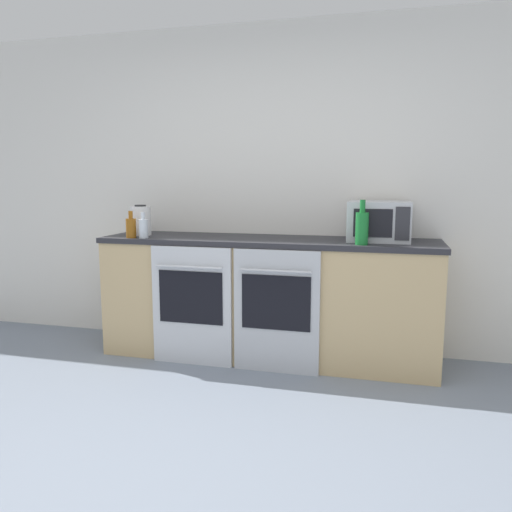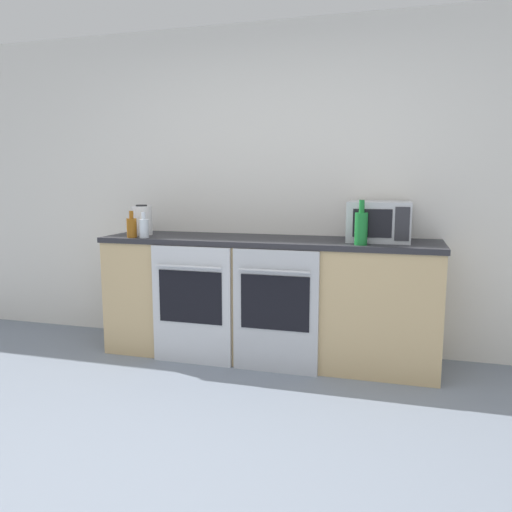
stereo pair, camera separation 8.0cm
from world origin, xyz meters
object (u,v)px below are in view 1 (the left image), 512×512
at_px(oven_left, 192,305).
at_px(bottle_clear, 143,228).
at_px(bottle_amber, 131,227).
at_px(kettle, 141,220).
at_px(microwave, 379,221).
at_px(bottle_green, 362,227).
at_px(oven_right, 276,311).

height_order(oven_left, bottle_clear, bottle_clear).
relative_size(bottle_amber, kettle, 0.85).
bearing_deg(kettle, bottle_amber, -83.96).
distance_m(microwave, bottle_clear, 1.77).
bearing_deg(microwave, oven_left, -164.03).
relative_size(microwave, bottle_green, 1.44).
bearing_deg(microwave, kettle, -177.17).
xyz_separation_m(oven_right, kettle, (-1.18, 0.29, 0.60)).
relative_size(oven_left, bottle_clear, 4.53).
height_order(oven_left, kettle, kettle).
bearing_deg(bottle_amber, bottle_clear, 3.54).
bearing_deg(bottle_clear, oven_right, -4.87).
distance_m(oven_right, bottle_green, 0.84).
relative_size(bottle_clear, kettle, 0.81).
height_order(bottle_clear, kettle, kettle).
relative_size(microwave, bottle_clear, 2.24).
xyz_separation_m(oven_left, bottle_green, (1.22, 0.11, 0.60)).
relative_size(oven_right, bottle_amber, 4.33).
height_order(oven_right, kettle, kettle).
distance_m(oven_right, bottle_clear, 1.20).
bearing_deg(kettle, microwave, 2.83).
bearing_deg(bottle_amber, bottle_green, 0.70).
relative_size(bottle_green, kettle, 1.26).
relative_size(bottle_clear, bottle_amber, 0.96).
bearing_deg(oven_left, bottle_green, 4.96).
xyz_separation_m(oven_right, bottle_green, (0.57, 0.11, 0.60)).
height_order(microwave, bottle_green, bottle_green).
distance_m(bottle_amber, kettle, 0.21).
xyz_separation_m(oven_right, bottle_clear, (-1.06, 0.09, 0.56)).
bearing_deg(kettle, oven_left, -27.96).
xyz_separation_m(oven_right, microwave, (0.68, 0.38, 0.62)).
xyz_separation_m(bottle_green, bottle_clear, (-1.63, -0.02, -0.04)).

